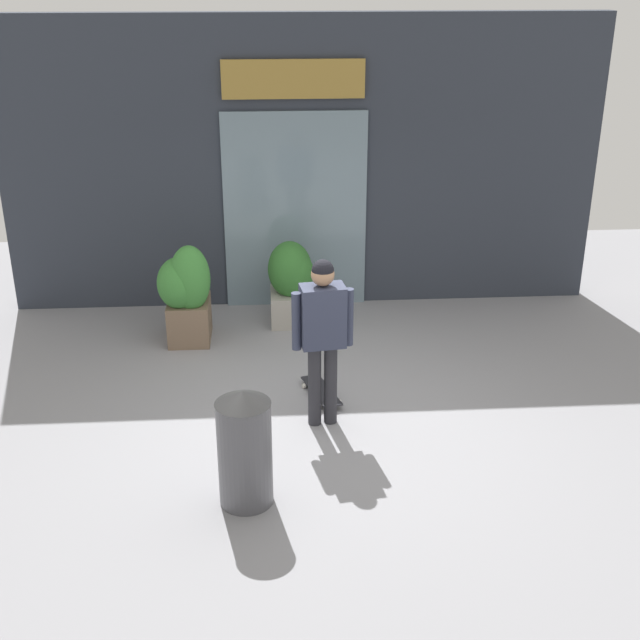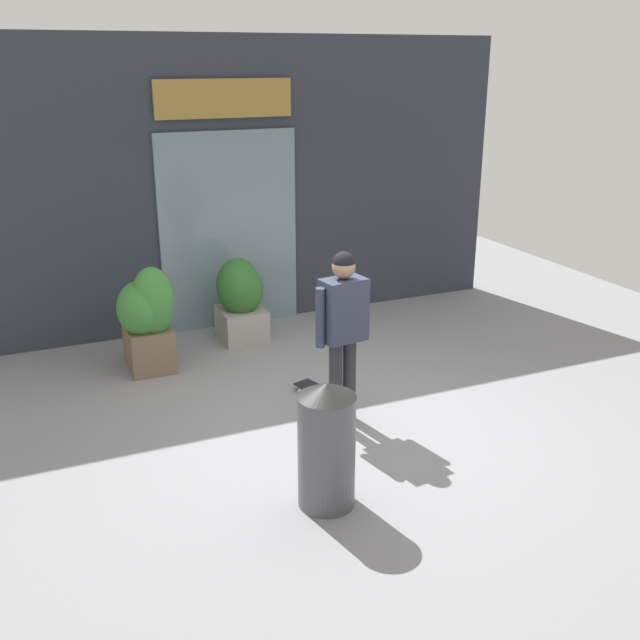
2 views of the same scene
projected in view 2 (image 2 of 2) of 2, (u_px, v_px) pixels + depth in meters
name	position (u px, v px, depth m)	size (l,w,h in m)	color
ground_plane	(336.00, 417.00, 7.43)	(12.00, 12.00, 0.00)	gray
building_facade	(232.00, 186.00, 9.58)	(7.59, 0.31, 3.69)	#2D333D
skateboarder	(343.00, 320.00, 7.01)	(0.59, 0.31, 1.72)	#28282D
skateboard	(322.00, 393.00, 7.82)	(0.41, 0.76, 0.08)	black
planter_box_left	(147.00, 316.00, 8.34)	(0.63, 0.70, 1.24)	brown
planter_box_right	(240.00, 297.00, 9.27)	(0.58, 0.59, 1.07)	gray
trash_bin	(327.00, 445.00, 5.82)	(0.47, 0.47, 1.06)	#4C4C51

